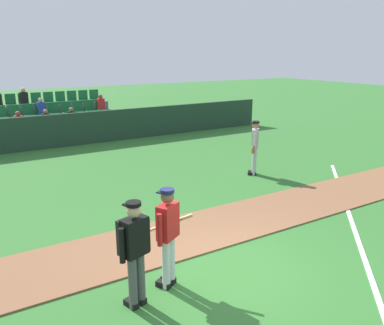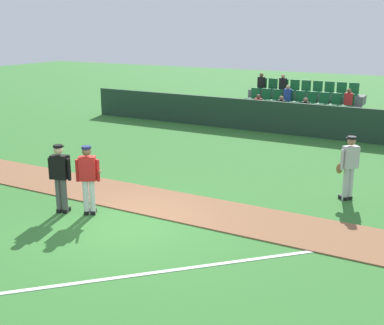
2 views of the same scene
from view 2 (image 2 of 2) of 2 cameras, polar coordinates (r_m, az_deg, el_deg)
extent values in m
plane|color=#33702D|center=(11.93, -7.80, -7.20)|extent=(80.00, 80.00, 0.00)
cube|color=brown|center=(13.24, -3.37, -4.67)|extent=(28.00, 1.90, 0.03)
cube|color=white|center=(10.13, 4.47, -11.37)|extent=(8.56, 8.55, 0.01)
cube|color=#1E3828|center=(21.77, 10.68, 5.02)|extent=(20.00, 0.16, 1.39)
cube|color=slate|center=(23.63, 12.08, 4.43)|extent=(5.55, 2.95, 0.30)
cube|color=slate|center=(22.77, 11.49, 4.94)|extent=(5.45, 0.85, 0.40)
cube|color=#196033|center=(23.38, 6.29, 6.05)|extent=(0.44, 0.40, 0.08)
cube|color=#196033|center=(23.54, 6.52, 6.73)|extent=(0.44, 0.08, 0.50)
cube|color=#196033|center=(23.17, 7.55, 5.93)|extent=(0.44, 0.40, 0.08)
cube|color=#196033|center=(23.33, 7.77, 6.61)|extent=(0.44, 0.08, 0.50)
cube|color=red|center=(23.17, 7.62, 6.68)|extent=(0.32, 0.22, 0.52)
sphere|color=brown|center=(23.12, 7.65, 7.53)|extent=(0.20, 0.20, 0.20)
cube|color=#196033|center=(22.98, 8.83, 5.80)|extent=(0.44, 0.40, 0.08)
cube|color=#196033|center=(23.14, 9.04, 6.49)|extent=(0.44, 0.08, 0.50)
cube|color=#196033|center=(22.80, 10.13, 5.66)|extent=(0.44, 0.40, 0.08)
cube|color=#196033|center=(22.96, 10.34, 6.36)|extent=(0.44, 0.08, 0.50)
cube|color=black|center=(22.80, 10.20, 6.42)|extent=(0.32, 0.22, 0.52)
sphere|color=#9E7051|center=(22.75, 10.25, 7.29)|extent=(0.20, 0.20, 0.20)
cube|color=#196033|center=(22.63, 11.45, 5.52)|extent=(0.44, 0.40, 0.08)
cube|color=#196033|center=(22.80, 11.65, 6.22)|extent=(0.44, 0.08, 0.50)
cube|color=#196033|center=(22.47, 12.78, 5.38)|extent=(0.44, 0.40, 0.08)
cube|color=#196033|center=(22.64, 12.98, 6.08)|extent=(0.44, 0.08, 0.50)
cube|color=black|center=(22.47, 12.87, 6.15)|extent=(0.32, 0.22, 0.52)
sphere|color=#9E7051|center=(22.42, 12.92, 7.03)|extent=(0.20, 0.20, 0.20)
cube|color=#196033|center=(22.33, 14.14, 5.23)|extent=(0.44, 0.40, 0.08)
cube|color=#196033|center=(22.50, 14.33, 5.94)|extent=(0.44, 0.08, 0.50)
cube|color=#196033|center=(22.20, 15.51, 5.07)|extent=(0.44, 0.40, 0.08)
cube|color=#196033|center=(22.37, 15.69, 5.79)|extent=(0.44, 0.08, 0.50)
cube|color=#196033|center=(22.08, 16.90, 4.91)|extent=(0.44, 0.40, 0.08)
cube|color=#196033|center=(22.25, 17.07, 5.63)|extent=(0.44, 0.08, 0.50)
cube|color=slate|center=(23.50, 12.18, 6.22)|extent=(5.45, 0.85, 0.40)
cube|color=#196033|center=(24.09, 7.11, 7.27)|extent=(0.44, 0.40, 0.08)
cube|color=#196033|center=(24.26, 7.33, 7.92)|extent=(0.44, 0.08, 0.50)
cube|color=#196033|center=(23.89, 8.34, 7.16)|extent=(0.44, 0.40, 0.08)
cube|color=#196033|center=(24.06, 8.55, 7.81)|extent=(0.44, 0.08, 0.50)
cube|color=#196033|center=(23.71, 9.59, 7.04)|extent=(0.44, 0.40, 0.08)
cube|color=#196033|center=(23.88, 9.80, 7.70)|extent=(0.44, 0.08, 0.50)
cube|color=#196033|center=(23.53, 10.86, 6.92)|extent=(0.44, 0.40, 0.08)
cube|color=#196033|center=(23.71, 11.06, 7.58)|extent=(0.44, 0.08, 0.50)
cube|color=#263F99|center=(23.54, 10.94, 7.66)|extent=(0.32, 0.22, 0.52)
sphere|color=tan|center=(23.49, 10.98, 8.50)|extent=(0.20, 0.20, 0.20)
cube|color=#196033|center=(23.37, 12.15, 6.79)|extent=(0.44, 0.40, 0.08)
cube|color=#196033|center=(23.54, 12.34, 7.46)|extent=(0.44, 0.08, 0.50)
cube|color=#196033|center=(23.22, 13.45, 6.66)|extent=(0.44, 0.40, 0.08)
cube|color=#196033|center=(23.39, 13.64, 7.33)|extent=(0.44, 0.08, 0.50)
cube|color=#196033|center=(23.08, 14.77, 6.52)|extent=(0.44, 0.40, 0.08)
cube|color=#196033|center=(23.25, 14.95, 7.19)|extent=(0.44, 0.08, 0.50)
cube|color=#196033|center=(22.95, 16.10, 6.37)|extent=(0.44, 0.40, 0.08)
cube|color=#196033|center=(23.13, 16.27, 7.05)|extent=(0.44, 0.08, 0.50)
cube|color=#196033|center=(22.84, 17.44, 6.22)|extent=(0.44, 0.40, 0.08)
cube|color=#196033|center=(23.01, 17.61, 6.91)|extent=(0.44, 0.08, 0.50)
cube|color=red|center=(22.84, 17.53, 6.98)|extent=(0.32, 0.22, 0.52)
sphere|color=brown|center=(22.80, 17.60, 7.85)|extent=(0.20, 0.20, 0.20)
cube|color=slate|center=(24.25, 12.84, 7.42)|extent=(5.45, 0.85, 0.40)
cube|color=#196033|center=(24.82, 7.89, 8.42)|extent=(0.44, 0.40, 0.08)
cube|color=#196033|center=(25.00, 8.10, 9.04)|extent=(0.44, 0.08, 0.50)
cube|color=black|center=(24.83, 7.96, 9.12)|extent=(0.32, 0.22, 0.52)
sphere|color=brown|center=(24.80, 7.99, 9.92)|extent=(0.20, 0.20, 0.20)
cube|color=#196033|center=(24.63, 9.09, 8.32)|extent=(0.44, 0.40, 0.08)
cube|color=#196033|center=(24.81, 9.30, 8.94)|extent=(0.44, 0.08, 0.50)
cube|color=#196033|center=(24.45, 10.31, 8.21)|extent=(0.44, 0.40, 0.08)
cube|color=#196033|center=(24.63, 10.51, 8.84)|extent=(0.44, 0.08, 0.50)
cube|color=black|center=(24.46, 10.39, 8.92)|extent=(0.32, 0.22, 0.52)
sphere|color=tan|center=(24.42, 10.43, 9.73)|extent=(0.20, 0.20, 0.20)
cube|color=#196033|center=(24.28, 11.55, 8.10)|extent=(0.44, 0.40, 0.08)
cube|color=#196033|center=(24.46, 11.74, 8.73)|extent=(0.44, 0.08, 0.50)
cube|color=#196033|center=(24.12, 12.80, 7.98)|extent=(0.44, 0.40, 0.08)
cube|color=#196033|center=(24.30, 12.99, 8.62)|extent=(0.44, 0.08, 0.50)
cube|color=#196033|center=(23.98, 14.07, 7.86)|extent=(0.44, 0.40, 0.08)
cube|color=#196033|center=(24.16, 14.25, 8.50)|extent=(0.44, 0.08, 0.50)
cube|color=#196033|center=(23.84, 15.36, 7.73)|extent=(0.44, 0.40, 0.08)
cube|color=#196033|center=(24.02, 15.53, 8.37)|extent=(0.44, 0.08, 0.50)
cube|color=#196033|center=(23.72, 16.65, 7.59)|extent=(0.44, 0.40, 0.08)
cube|color=#196033|center=(23.90, 16.82, 8.24)|extent=(0.44, 0.08, 0.50)
cube|color=#196033|center=(23.61, 17.96, 7.45)|extent=(0.44, 0.40, 0.08)
cube|color=#196033|center=(23.79, 18.12, 8.10)|extent=(0.44, 0.08, 0.50)
cylinder|color=silver|center=(12.61, -12.09, -3.95)|extent=(0.14, 0.14, 0.90)
cylinder|color=silver|center=(12.58, -11.37, -3.95)|extent=(0.14, 0.14, 0.90)
cube|color=black|center=(12.80, -11.94, -5.55)|extent=(0.24, 0.28, 0.10)
cube|color=black|center=(12.77, -11.23, -5.55)|extent=(0.24, 0.28, 0.10)
cube|color=red|center=(12.36, -11.92, -0.67)|extent=(0.46, 0.39, 0.60)
cylinder|color=red|center=(12.43, -13.04, -0.90)|extent=(0.09, 0.09, 0.55)
cylinder|color=red|center=(12.34, -10.76, -0.89)|extent=(0.09, 0.09, 0.55)
sphere|color=brown|center=(12.25, -12.03, 1.26)|extent=(0.22, 0.22, 0.22)
cylinder|color=#191E4C|center=(12.23, -12.06, 1.71)|extent=(0.23, 0.23, 0.06)
cube|color=#191E4C|center=(12.33, -11.97, 1.69)|extent=(0.22, 0.20, 0.02)
cylinder|color=tan|center=(12.46, -10.67, -1.20)|extent=(0.63, 0.58, 0.41)
cylinder|color=#4C4C4C|center=(12.90, -15.08, -3.69)|extent=(0.14, 0.14, 0.90)
cylinder|color=#4C4C4C|center=(12.83, -14.44, -3.75)|extent=(0.14, 0.14, 0.90)
cube|color=black|center=(13.09, -14.84, -5.26)|extent=(0.19, 0.28, 0.10)
cube|color=black|center=(13.02, -14.20, -5.33)|extent=(0.19, 0.28, 0.10)
cube|color=black|center=(12.65, -14.99, -0.51)|extent=(0.45, 0.33, 0.60)
cylinder|color=black|center=(12.77, -15.98, -0.66)|extent=(0.09, 0.09, 0.55)
cylinder|color=black|center=(12.55, -13.95, -0.80)|extent=(0.09, 0.09, 0.55)
sphere|color=tan|center=(12.54, -15.13, 1.38)|extent=(0.22, 0.22, 0.22)
cylinder|color=black|center=(12.51, -15.16, 1.82)|extent=(0.23, 0.23, 0.06)
cube|color=black|center=(12.61, -14.95, 1.80)|extent=(0.21, 0.17, 0.02)
cube|color=black|center=(12.76, -14.74, -0.35)|extent=(0.44, 0.21, 0.56)
cylinder|color=#B2B2B2|center=(13.94, 17.21, -2.41)|extent=(0.14, 0.14, 0.90)
cylinder|color=#B2B2B2|center=(14.04, 17.73, -2.33)|extent=(0.14, 0.14, 0.90)
cube|color=black|center=(14.11, 16.93, -3.88)|extent=(0.27, 0.26, 0.10)
cube|color=black|center=(14.21, 17.45, -3.80)|extent=(0.27, 0.26, 0.10)
cube|color=#B2B2B2|center=(13.79, 17.72, 0.60)|extent=(0.43, 0.45, 0.60)
cylinder|color=#B2B2B2|center=(13.65, 16.87, 0.31)|extent=(0.09, 0.09, 0.55)
cylinder|color=#B2B2B2|center=(13.95, 18.52, 0.49)|extent=(0.09, 0.09, 0.55)
sphere|color=#9E7051|center=(13.69, 17.87, 2.34)|extent=(0.22, 0.22, 0.22)
cylinder|color=black|center=(13.67, 17.90, 2.74)|extent=(0.23, 0.23, 0.06)
cube|color=black|center=(13.75, 17.64, 2.71)|extent=(0.21, 0.21, 0.02)
ellipsoid|color=brown|center=(13.74, 16.60, -0.66)|extent=(0.22, 0.23, 0.28)
camera|label=1|loc=(11.24, -42.71, 7.92)|focal=37.07mm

